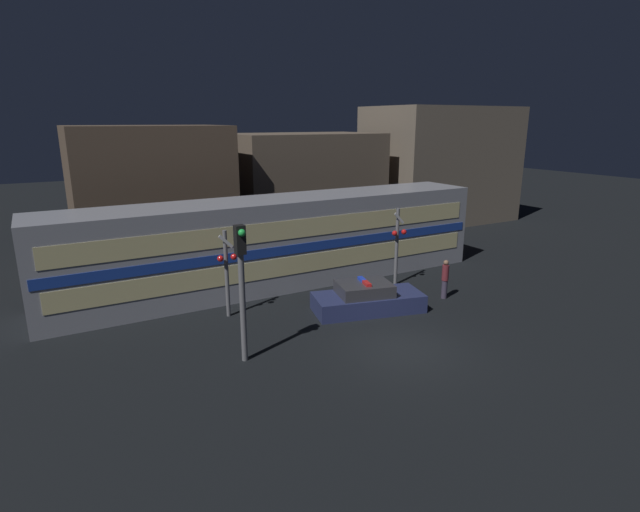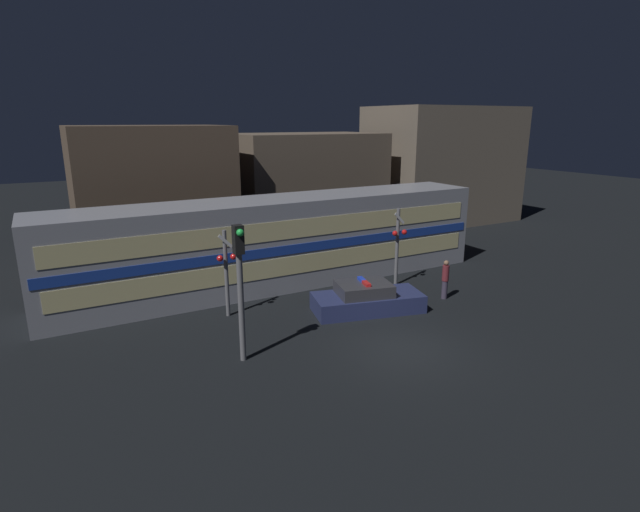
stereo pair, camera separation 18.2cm
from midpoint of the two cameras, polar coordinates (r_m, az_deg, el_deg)
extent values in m
plane|color=black|center=(17.54, 9.04, -10.32)|extent=(120.00, 120.00, 0.00)
cube|color=gray|center=(23.30, -5.03, 1.61)|extent=(20.74, 3.11, 4.08)
cube|color=#193899|center=(21.93, -3.30, 0.78)|extent=(20.33, 0.03, 0.41)
cube|color=beige|center=(22.13, -3.28, -1.07)|extent=(19.71, 0.02, 0.82)
cube|color=beige|center=(21.73, -3.34, 3.07)|extent=(19.71, 0.02, 0.82)
cube|color=navy|center=(20.45, 5.24, -5.29)|extent=(4.72, 2.87, 0.72)
cube|color=#333338|center=(20.19, 4.82, -3.74)|extent=(2.45, 2.09, 0.49)
cube|color=red|center=(19.85, 5.11, -3.15)|extent=(0.33, 0.58, 0.12)
cube|color=blue|center=(20.34, 4.57, -2.68)|extent=(0.33, 0.58, 0.12)
cylinder|color=#3F384C|center=(22.39, 13.79, -3.70)|extent=(0.25, 0.25, 0.82)
cylinder|color=maroon|center=(22.17, 13.91, -1.86)|extent=(0.29, 0.29, 0.68)
sphere|color=#8C664C|center=(22.04, 13.99, -0.74)|extent=(0.22, 0.22, 0.22)
cylinder|color=slate|center=(23.40, 8.53, 0.99)|extent=(0.16, 0.16, 3.64)
sphere|color=red|center=(22.95, 8.30, 2.59)|extent=(0.24, 0.24, 0.24)
sphere|color=red|center=(23.28, 9.35, 2.73)|extent=(0.24, 0.24, 0.24)
cube|color=white|center=(23.03, 8.81, 4.28)|extent=(0.58, 0.03, 0.58)
cylinder|color=slate|center=(19.74, -10.88, -2.04)|extent=(0.16, 0.16, 3.48)
sphere|color=red|center=(19.33, -11.58, -0.30)|extent=(0.24, 0.24, 0.24)
sphere|color=red|center=(19.49, -10.09, -0.09)|extent=(0.24, 0.24, 0.24)
cube|color=white|center=(19.30, -10.98, 1.64)|extent=(0.58, 0.03, 0.58)
cylinder|color=slate|center=(15.99, -9.14, -5.95)|extent=(0.19, 0.19, 3.56)
cube|color=black|center=(15.33, -9.48, 1.85)|extent=(0.30, 0.30, 0.90)
sphere|color=green|center=(15.10, -9.26, 2.63)|extent=(0.23, 0.23, 0.23)
cube|color=brown|center=(29.36, -18.89, 6.82)|extent=(8.17, 5.80, 7.25)
cube|color=brown|center=(33.67, -1.95, 8.14)|extent=(9.65, 5.77, 6.70)
cube|color=#726656|center=(39.72, 13.39, 10.12)|extent=(10.78, 6.67, 8.49)
camera|label=1|loc=(0.09, -90.24, -0.07)|focal=28.00mm
camera|label=2|loc=(0.09, 89.76, 0.07)|focal=28.00mm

